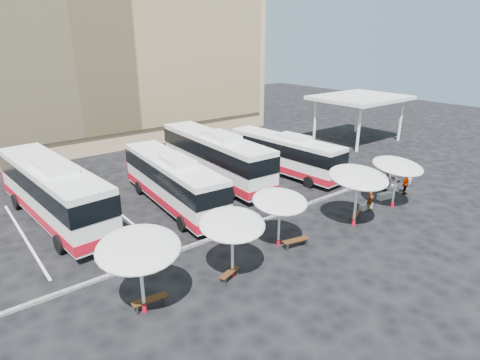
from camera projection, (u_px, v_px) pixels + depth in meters
ground at (257, 228)px, 25.73m from camera, size 120.00×120.00×0.00m
sandstone_building at (73, 26)px, 44.91m from camera, size 42.00×18.25×29.60m
service_canopy at (360, 99)px, 45.48m from camera, size 10.00×8.00×5.20m
curb_divider at (252, 224)px, 26.07m from camera, size 34.00×0.25×0.15m
bay_lines at (191, 192)px, 31.62m from camera, size 24.15×12.00×0.01m
bus_0 at (53, 190)px, 26.03m from camera, size 3.89×13.71×4.30m
bus_1 at (172, 180)px, 28.50m from camera, size 3.58×12.33×3.86m
bus_2 at (215, 155)px, 33.63m from camera, size 3.67×13.59×4.27m
bus_3 at (284, 153)px, 35.35m from camera, size 3.24×11.69×3.67m
sunshade_0 at (139, 249)px, 16.84m from camera, size 4.68×4.71×3.76m
sunshade_1 at (232, 224)px, 19.62m from camera, size 4.22×4.24×3.44m
sunshade_2 at (280, 201)px, 22.64m from camera, size 3.85×3.88×3.30m
sunshade_3 at (358, 177)px, 24.98m from camera, size 4.48×4.52×3.89m
sunshade_4 at (398, 166)px, 27.83m from camera, size 3.55×3.60×3.62m
wood_bench_0 at (150, 301)px, 18.03m from camera, size 1.66×0.63×0.50m
wood_bench_1 at (229, 274)px, 20.19m from camera, size 1.42×0.78×0.42m
wood_bench_2 at (296, 241)px, 23.23m from camera, size 1.71×0.79×0.51m
wood_bench_3 at (355, 215)px, 26.82m from camera, size 1.44×0.93×0.43m
conc_bench_0 at (366, 206)px, 28.47m from camera, size 1.09×0.44×0.40m
conc_bench_1 at (385, 196)px, 30.24m from camera, size 1.31×0.66×0.47m
conc_bench_2 at (392, 189)px, 31.63m from camera, size 1.19×0.69×0.42m
conc_bench_3 at (409, 180)px, 33.71m from camera, size 1.17×0.76×0.42m
passenger_0 at (370, 198)px, 28.15m from camera, size 0.75×0.64×1.73m
passenger_1 at (387, 181)px, 31.58m from camera, size 1.03×1.03×1.69m
passenger_2 at (406, 184)px, 30.93m from camera, size 0.98×0.45×1.64m
passenger_3 at (399, 172)px, 33.47m from camera, size 1.31×0.94×1.83m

